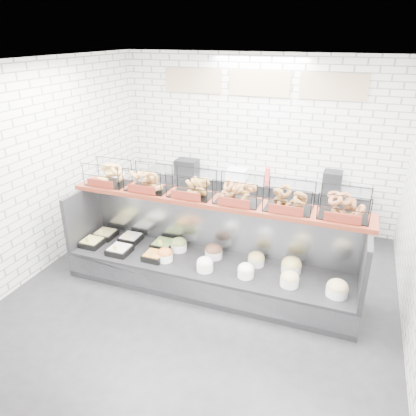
% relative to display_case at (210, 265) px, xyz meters
% --- Properties ---
extents(ground, '(5.50, 5.50, 0.00)m').
position_rel_display_case_xyz_m(ground, '(0.00, -0.34, -0.33)').
color(ground, black).
rests_on(ground, ground).
extents(room_shell, '(5.02, 5.51, 3.01)m').
position_rel_display_case_xyz_m(room_shell, '(0.00, 0.26, 1.73)').
color(room_shell, white).
rests_on(room_shell, ground).
extents(display_case, '(4.00, 0.90, 1.20)m').
position_rel_display_case_xyz_m(display_case, '(0.00, 0.00, 0.00)').
color(display_case, black).
rests_on(display_case, ground).
extents(bagel_shelf, '(4.10, 0.50, 0.40)m').
position_rel_display_case_xyz_m(bagel_shelf, '(0.01, 0.17, 1.06)').
color(bagel_shelf, '#521C11').
rests_on(bagel_shelf, display_case).
extents(prep_counter, '(4.00, 0.60, 1.20)m').
position_rel_display_case_xyz_m(prep_counter, '(0.00, 2.08, 0.14)').
color(prep_counter, '#93969B').
rests_on(prep_counter, ground).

